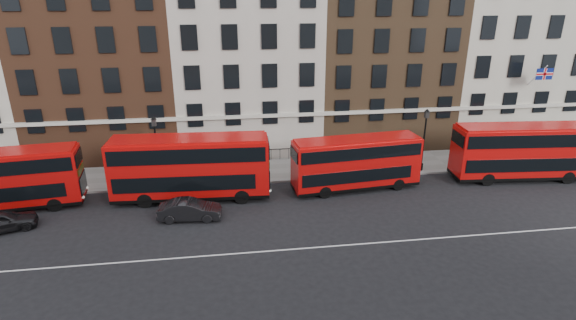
{
  "coord_description": "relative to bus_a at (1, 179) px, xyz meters",
  "views": [
    {
      "loc": [
        -2.18,
        -24.72,
        14.42
      ],
      "look_at": [
        2.03,
        5.0,
        3.0
      ],
      "focal_mm": 28.0,
      "sensor_mm": 36.0,
      "label": 1
    }
  ],
  "objects": [
    {
      "name": "traffic_light",
      "position": [
        43.09,
        2.69,
        0.15
      ],
      "size": [
        0.25,
        0.45,
        3.27
      ],
      "color": "black",
      "rests_on": "pavement"
    },
    {
      "name": "bus_d",
      "position": [
        38.63,
        0.01,
        0.13
      ],
      "size": [
        10.93,
        3.44,
        4.52
      ],
      "rotation": [
        0.0,
        0.0,
        -0.08
      ],
      "color": "#C00A09",
      "rests_on": "ground"
    },
    {
      "name": "bus_c",
      "position": [
        25.03,
        0.0,
        -0.1
      ],
      "size": [
        9.93,
        3.31,
        4.09
      ],
      "rotation": [
        0.0,
        0.0,
        0.1
      ],
      "color": "#C00A09",
      "rests_on": "ground"
    },
    {
      "name": "bus_b",
      "position": [
        12.73,
        0.01,
        0.23
      ],
      "size": [
        11.34,
        3.26,
        4.71
      ],
      "rotation": [
        0.0,
        0.0,
        -0.05
      ],
      "color": "#C00A09",
      "rests_on": "ground"
    },
    {
      "name": "ground",
      "position": [
        17.68,
        -5.92,
        -2.3
      ],
      "size": [
        120.0,
        120.0,
        0.0
      ],
      "primitive_type": "plane",
      "color": "black",
      "rests_on": "ground"
    },
    {
      "name": "car_front",
      "position": [
        12.78,
        -3.24,
        -1.61
      ],
      "size": [
        4.26,
        1.75,
        1.37
      ],
      "primitive_type": "imported",
      "rotation": [
        0.0,
        0.0,
        1.5
      ],
      "color": "black",
      "rests_on": "ground"
    },
    {
      "name": "car_rear",
      "position": [
        1.05,
        -3.15,
        -1.6
      ],
      "size": [
        4.38,
        2.87,
        1.39
      ],
      "primitive_type": "imported",
      "rotation": [
        0.0,
        0.0,
        1.9
      ],
      "color": "black",
      "rests_on": "ground"
    },
    {
      "name": "pavement",
      "position": [
        17.68,
        4.58,
        -2.22
      ],
      "size": [
        80.0,
        5.0,
        0.15
      ],
      "primitive_type": "cube",
      "color": "gray",
      "rests_on": "ground"
    },
    {
      "name": "lamp_post_left",
      "position": [
        10.03,
        3.28,
        0.78
      ],
      "size": [
        0.44,
        0.44,
        5.33
      ],
      "color": "black",
      "rests_on": "pavement"
    },
    {
      "name": "iron_railings",
      "position": [
        17.68,
        6.78,
        -1.65
      ],
      "size": [
        6.6,
        0.06,
        1.0
      ],
      "primitive_type": null,
      "color": "black",
      "rests_on": "pavement"
    },
    {
      "name": "kerb",
      "position": [
        17.68,
        2.08,
        -2.22
      ],
      "size": [
        80.0,
        0.3,
        0.16
      ],
      "primitive_type": "cube",
      "color": "gray",
      "rests_on": "ground"
    },
    {
      "name": "lamp_post_right",
      "position": [
        31.53,
        2.56,
        0.78
      ],
      "size": [
        0.44,
        0.44,
        5.33
      ],
      "color": "black",
      "rests_on": "pavement"
    },
    {
      "name": "building_terrace",
      "position": [
        17.38,
        11.96,
        7.94
      ],
      "size": [
        64.0,
        11.95,
        22.0
      ],
      "color": "#B0A898",
      "rests_on": "ground"
    },
    {
      "name": "road_centre_line",
      "position": [
        17.68,
        -7.92,
        -2.29
      ],
      "size": [
        70.0,
        0.12,
        0.01
      ],
      "primitive_type": "cube",
      "color": "white",
      "rests_on": "ground"
    },
    {
      "name": "bus_a",
      "position": [
        0.0,
        0.0,
        0.0
      ],
      "size": [
        10.39,
        3.54,
        4.28
      ],
      "rotation": [
        0.0,
        0.0,
        0.11
      ],
      "color": "#C00A09",
      "rests_on": "ground"
    }
  ]
}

